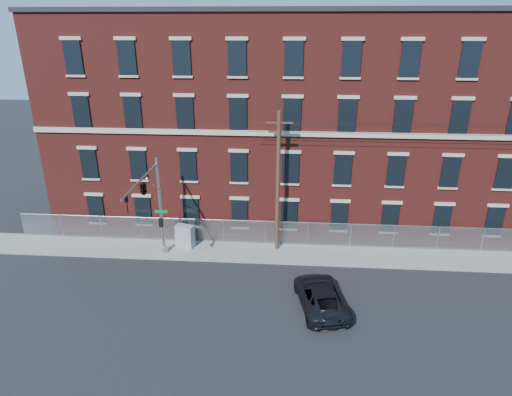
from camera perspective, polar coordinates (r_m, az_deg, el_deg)
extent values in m
plane|color=black|center=(27.01, -1.97, -12.38)|extent=(140.00, 140.00, 0.00)
cube|color=gray|center=(32.51, 20.77, -7.44)|extent=(65.00, 3.00, 0.12)
cube|color=maroon|center=(38.09, 18.80, 9.82)|extent=(55.00, 14.00, 16.00)
cube|color=black|center=(37.42, 20.42, 22.07)|extent=(55.30, 14.30, 0.30)
cube|color=#AFA592|center=(31.37, 21.85, 7.60)|extent=(55.00, 0.18, 0.35)
cube|color=black|center=(34.99, -20.40, -1.39)|extent=(1.20, 0.10, 2.20)
cube|color=black|center=(33.82, -21.19, 4.23)|extent=(1.20, 0.10, 2.20)
cube|color=black|center=(32.97, -22.10, 10.52)|extent=(1.20, 0.10, 2.20)
cube|color=black|center=(32.55, -23.02, 16.72)|extent=(1.20, 0.10, 2.20)
cube|color=black|center=(33.65, -14.70, -1.62)|extent=(1.20, 0.10, 2.20)
cube|color=black|center=(32.43, -15.31, 4.23)|extent=(1.20, 0.10, 2.20)
cube|color=black|center=(31.54, -15.99, 10.82)|extent=(1.20, 0.10, 2.20)
cube|color=black|center=(31.11, -16.71, 17.32)|extent=(1.20, 0.10, 2.20)
cube|color=black|center=(32.66, -8.60, -1.84)|extent=(1.20, 0.10, 2.20)
cube|color=black|center=(31.41, -8.96, 4.18)|extent=(1.20, 0.10, 2.20)
cube|color=black|center=(30.49, -9.38, 11.00)|extent=(1.20, 0.10, 2.20)
cube|color=black|center=(30.04, -9.82, 17.76)|extent=(1.20, 0.10, 2.20)
cube|color=black|center=(32.07, -2.19, -2.06)|extent=(1.20, 0.10, 2.20)
cube|color=black|center=(30.79, -2.28, 4.08)|extent=(1.20, 0.10, 2.20)
cube|color=black|center=(29.86, -2.39, 11.04)|extent=(1.20, 0.10, 2.20)
cube|color=black|center=(29.40, -2.51, 17.95)|extent=(1.20, 0.10, 2.20)
cube|color=black|center=(31.89, 4.38, -2.25)|extent=(1.20, 0.10, 2.20)
cube|color=black|center=(30.61, 4.57, 3.92)|extent=(1.20, 0.10, 2.20)
cube|color=black|center=(29.66, 4.79, 10.92)|extent=(1.20, 0.10, 2.20)
cube|color=black|center=(29.20, 5.02, 17.87)|extent=(1.20, 0.10, 2.20)
cube|color=black|center=(32.14, 10.93, -2.41)|extent=(1.20, 0.10, 2.20)
cube|color=black|center=(30.86, 11.41, 3.70)|extent=(1.20, 0.10, 2.20)
cube|color=black|center=(29.92, 11.95, 10.62)|extent=(1.20, 0.10, 2.20)
cube|color=black|center=(29.47, 12.51, 17.50)|extent=(1.20, 0.10, 2.20)
cube|color=black|center=(32.79, 17.31, -2.54)|extent=(1.20, 0.10, 2.20)
cube|color=black|center=(31.54, 18.03, 3.43)|extent=(1.20, 0.10, 2.20)
cube|color=black|center=(30.62, 18.87, 10.19)|extent=(1.20, 0.10, 2.20)
cube|color=black|center=(30.18, 19.72, 16.87)|extent=(1.20, 0.10, 2.20)
cube|color=black|center=(33.83, 23.37, -2.63)|extent=(1.20, 0.10, 2.20)
cube|color=black|center=(32.62, 24.30, 3.14)|extent=(1.20, 0.10, 2.20)
cube|color=black|center=(31.74, 25.37, 9.64)|extent=(1.20, 0.10, 2.20)
cube|color=black|center=(31.30, 26.46, 16.06)|extent=(1.20, 0.10, 2.20)
cube|color=black|center=(35.22, 29.01, -2.69)|extent=(1.20, 0.10, 2.20)
cube|color=black|center=(34.06, 30.10, 2.84)|extent=(1.20, 0.10, 2.20)
cube|color=#A5A8AD|center=(33.19, 20.40, -4.90)|extent=(59.00, 0.02, 1.80)
cylinder|color=#9EA0A5|center=(32.81, 20.61, -3.50)|extent=(59.00, 0.04, 0.04)
cylinder|color=#9EA0A5|center=(37.61, -28.45, -3.09)|extent=(0.06, 0.06, 1.85)
cylinder|color=#9EA0A5|center=(36.05, -24.28, -3.36)|extent=(0.06, 0.06, 1.85)
cylinder|color=#9EA0A5|center=(34.70, -19.74, -3.63)|extent=(0.06, 0.06, 1.85)
cylinder|color=#9EA0A5|center=(33.58, -14.88, -3.90)|extent=(0.06, 0.06, 1.85)
cylinder|color=#9EA0A5|center=(32.72, -9.71, -4.15)|extent=(0.06, 0.06, 1.85)
cylinder|color=#9EA0A5|center=(32.14, -4.31, -4.38)|extent=(0.06, 0.06, 1.85)
cylinder|color=#9EA0A5|center=(31.85, 1.24, -4.57)|extent=(0.06, 0.06, 1.85)
cylinder|color=#9EA0A5|center=(31.86, 6.85, -4.72)|extent=(0.06, 0.06, 1.85)
cylinder|color=#9EA0A5|center=(32.17, 12.40, -4.83)|extent=(0.06, 0.06, 1.85)
cylinder|color=#9EA0A5|center=(32.78, 17.79, -4.89)|extent=(0.06, 0.06, 1.85)
cylinder|color=#9EA0A5|center=(33.66, 22.95, -4.91)|extent=(0.06, 0.06, 1.85)
cylinder|color=#9EA0A5|center=(34.80, 27.80, -4.89)|extent=(0.06, 0.06, 1.85)
cylinder|color=#9EA0A5|center=(30.32, -12.49, -1.13)|extent=(0.22, 0.22, 7.00)
cylinder|color=#9EA0A5|center=(31.72, -12.01, -6.62)|extent=(0.50, 0.50, 0.40)
cylinder|color=#9EA0A5|center=(26.35, -14.96, 2.35)|extent=(0.14, 6.50, 0.14)
cylinder|color=#9EA0A5|center=(28.50, -13.49, 1.83)|extent=(0.08, 2.18, 1.56)
cube|color=#0C592D|center=(30.29, -12.43, -1.76)|extent=(0.90, 0.03, 0.22)
cube|color=black|center=(30.54, -12.45, -3.21)|extent=(0.25, 0.25, 0.60)
imported|color=black|center=(24.31, -16.70, -0.89)|extent=(0.16, 0.20, 1.00)
imported|color=black|center=(26.75, -14.68, 1.41)|extent=(0.53, 2.48, 1.00)
cylinder|color=#402B20|center=(29.56, 2.92, 1.91)|extent=(0.28, 0.28, 10.00)
cube|color=#402B20|center=(28.41, 3.08, 9.90)|extent=(1.80, 0.12, 0.12)
cube|color=#402B20|center=(28.54, 3.05, 8.72)|extent=(1.40, 0.12, 0.12)
imported|color=black|center=(25.72, 8.52, -12.64)|extent=(3.31, 5.55, 1.44)
cube|color=gray|center=(31.90, -9.38, -4.98)|extent=(1.46, 1.02, 1.66)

